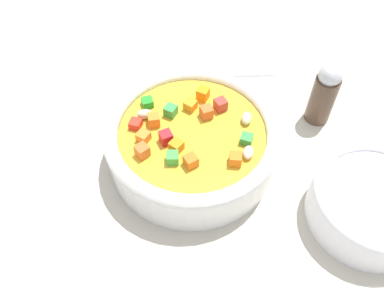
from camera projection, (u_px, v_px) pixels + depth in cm
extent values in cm
cube|color=#BAB2A0|center=(192.00, 163.00, 53.17)|extent=(140.00, 140.00, 2.00)
cylinder|color=white|center=(192.00, 147.00, 50.43)|extent=(20.08, 20.08, 4.93)
torus|color=white|center=(192.00, 131.00, 48.08)|extent=(20.59, 20.59, 1.71)
cylinder|color=gold|center=(192.00, 132.00, 48.33)|extent=(17.12, 17.12, 0.40)
cube|color=orange|center=(235.00, 159.00, 44.91)|extent=(1.51, 1.51, 1.35)
cube|color=orange|center=(142.00, 151.00, 45.53)|extent=(1.82, 1.82, 1.44)
cube|color=green|center=(171.00, 111.00, 49.29)|extent=(1.56, 1.56, 1.28)
cube|color=#C0382D|center=(221.00, 105.00, 49.78)|extent=(1.84, 1.84, 1.45)
cube|color=orange|center=(154.00, 121.00, 48.23)|extent=(1.72, 1.72, 1.44)
ellipsoid|color=beige|center=(145.00, 114.00, 49.04)|extent=(2.13, 1.75, 1.15)
cube|color=orange|center=(206.00, 112.00, 49.00)|extent=(1.82, 1.82, 1.49)
cube|color=#328D3D|center=(247.00, 139.00, 46.82)|extent=(1.40, 1.40, 1.02)
cube|color=red|center=(136.00, 124.00, 48.22)|extent=(1.35, 1.35, 0.97)
cube|color=orange|center=(201.00, 94.00, 50.88)|extent=(1.55, 1.55, 1.52)
cube|color=orange|center=(190.00, 105.00, 49.93)|extent=(1.66, 1.66, 1.16)
cube|color=orange|center=(176.00, 146.00, 46.08)|extent=(1.73, 1.73, 1.24)
cube|color=green|center=(147.00, 102.00, 50.36)|extent=(1.80, 1.80, 0.95)
cube|color=orange|center=(191.00, 161.00, 44.76)|extent=(1.85, 1.85, 1.33)
cube|color=orange|center=(143.00, 137.00, 46.95)|extent=(1.65, 1.65, 1.16)
ellipsoid|color=beige|center=(247.00, 118.00, 48.67)|extent=(1.28, 1.89, 1.11)
ellipsoid|color=beige|center=(248.00, 153.00, 45.64)|extent=(1.23, 1.86, 1.04)
cube|color=red|center=(166.00, 137.00, 46.66)|extent=(1.84, 1.84, 1.48)
cube|color=green|center=(172.00, 158.00, 45.10)|extent=(1.60, 1.60, 1.22)
cylinder|color=silver|center=(236.00, 73.00, 61.43)|extent=(11.53, 3.87, 0.87)
ellipsoid|color=silver|center=(154.00, 73.00, 61.30)|extent=(3.46, 2.86, 0.94)
cylinder|color=white|center=(371.00, 206.00, 45.65)|extent=(13.59, 13.59, 4.53)
torus|color=white|center=(379.00, 194.00, 43.65)|extent=(13.73, 13.73, 1.09)
cylinder|color=#4C3828|center=(322.00, 99.00, 53.87)|extent=(3.24, 3.24, 6.99)
sphere|color=silver|center=(331.00, 75.00, 50.54)|extent=(2.91, 2.91, 2.91)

